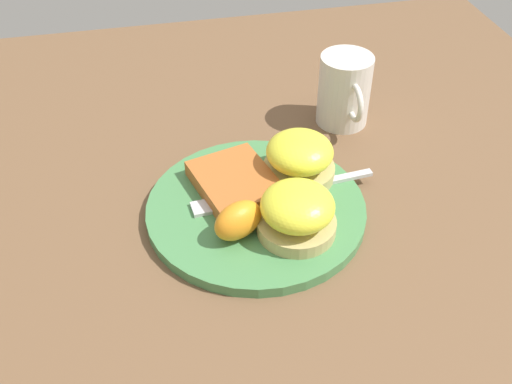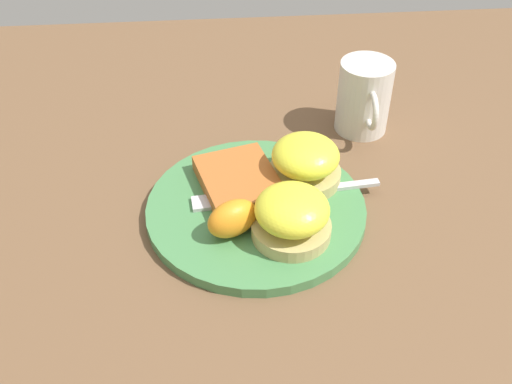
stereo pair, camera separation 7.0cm
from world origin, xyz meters
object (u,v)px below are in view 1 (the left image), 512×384
at_px(orange_wedge, 238,220).
at_px(cup, 345,91).
at_px(sandwich_benedict_right, 299,158).
at_px(fork, 272,193).
at_px(sandwich_benedict_left, 297,212).
at_px(hashbrown_patty, 235,182).

xyz_separation_m(orange_wedge, cup, (-0.21, 0.19, 0.02)).
height_order(sandwich_benedict_right, fork, sandwich_benedict_right).
bearing_deg(fork, orange_wedge, -42.11).
bearing_deg(orange_wedge, sandwich_benedict_right, 132.76).
height_order(sandwich_benedict_left, cup, cup).
relative_size(sandwich_benedict_left, sandwich_benedict_right, 1.00).
bearing_deg(orange_wedge, sandwich_benedict_left, 83.10).
xyz_separation_m(sandwich_benedict_right, cup, (-0.13, 0.10, 0.01)).
xyz_separation_m(sandwich_benedict_left, hashbrown_patty, (-0.09, -0.05, -0.02)).
height_order(orange_wedge, fork, orange_wedge).
height_order(fork, cup, cup).
relative_size(fork, cup, 2.19).
bearing_deg(fork, hashbrown_patty, -116.43).
bearing_deg(fork, cup, 137.50).
bearing_deg(cup, orange_wedge, -42.39).
bearing_deg(fork, sandwich_benedict_left, 9.96).
relative_size(hashbrown_patty, cup, 1.03).
bearing_deg(fork, sandwich_benedict_right, 124.45).
height_order(sandwich_benedict_right, cup, cup).
xyz_separation_m(sandwich_benedict_left, sandwich_benedict_right, (-0.09, 0.03, 0.00)).
distance_m(sandwich_benedict_left, sandwich_benedict_right, 0.10).
bearing_deg(cup, sandwich_benedict_right, -38.54).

